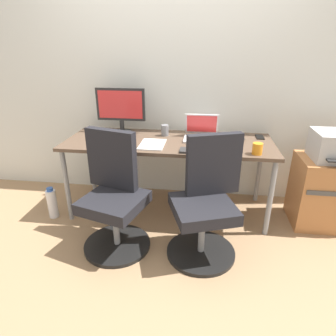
% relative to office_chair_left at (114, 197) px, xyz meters
% --- Properties ---
extents(ground_plane, '(5.28, 5.28, 0.00)m').
position_rel_office_chair_left_xyz_m(ground_plane, '(0.36, 0.58, -0.42)').
color(ground_plane, '#9E7A56').
extents(back_wall, '(4.40, 0.04, 2.60)m').
position_rel_office_chair_left_xyz_m(back_wall, '(0.36, 1.01, 0.88)').
color(back_wall, silver).
rests_on(back_wall, ground).
extents(desk, '(1.89, 0.70, 0.72)m').
position_rel_office_chair_left_xyz_m(desk, '(0.36, 0.58, 0.24)').
color(desk, brown).
rests_on(desk, ground).
extents(office_chair_left, '(0.54, 0.54, 0.94)m').
position_rel_office_chair_left_xyz_m(office_chair_left, '(0.00, 0.00, 0.00)').
color(office_chair_left, black).
rests_on(office_chair_left, ground).
extents(office_chair_right, '(0.56, 0.56, 0.94)m').
position_rel_office_chair_left_xyz_m(office_chair_right, '(0.72, -0.00, 0.00)').
color(office_chair_right, black).
rests_on(office_chair_right, ground).
extents(side_cabinet, '(0.54, 0.44, 0.63)m').
position_rel_office_chair_left_xyz_m(side_cabinet, '(1.79, 0.54, -0.11)').
color(side_cabinet, '#B77542').
rests_on(side_cabinet, ground).
extents(water_bottle_on_floor, '(0.09, 0.09, 0.31)m').
position_rel_office_chair_left_xyz_m(water_bottle_on_floor, '(-0.72, 0.29, -0.28)').
color(water_bottle_on_floor, white).
rests_on(water_bottle_on_floor, ground).
extents(desktop_monitor, '(0.48, 0.18, 0.43)m').
position_rel_office_chair_left_xyz_m(desktop_monitor, '(-0.14, 0.79, 0.55)').
color(desktop_monitor, '#262626').
rests_on(desktop_monitor, desk).
extents(open_laptop, '(0.31, 0.29, 0.22)m').
position_rel_office_chair_left_xyz_m(open_laptop, '(0.65, 0.68, 0.35)').
color(open_laptop, silver).
rests_on(open_laptop, desk).
extents(keyboard_by_monitor, '(0.34, 0.12, 0.02)m').
position_rel_office_chair_left_xyz_m(keyboard_by_monitor, '(-0.14, 0.61, 0.31)').
color(keyboard_by_monitor, '#515156').
rests_on(keyboard_by_monitor, desk).
extents(keyboard_by_laptop, '(0.34, 0.12, 0.02)m').
position_rel_office_chair_left_xyz_m(keyboard_by_laptop, '(0.66, 0.31, 0.31)').
color(keyboard_by_laptop, '#2D2D2D').
rests_on(keyboard_by_laptop, desk).
extents(mouse_by_monitor, '(0.06, 0.10, 0.03)m').
position_rel_office_chair_left_xyz_m(mouse_by_monitor, '(-0.30, 0.38, 0.32)').
color(mouse_by_monitor, '#B7B7B7').
rests_on(mouse_by_monitor, desk).
extents(mouse_by_laptop, '(0.06, 0.10, 0.03)m').
position_rel_office_chair_left_xyz_m(mouse_by_laptop, '(1.02, 0.67, 0.32)').
color(mouse_by_laptop, '#2D2D2D').
rests_on(mouse_by_laptop, desk).
extents(coffee_mug, '(0.08, 0.08, 0.09)m').
position_rel_office_chair_left_xyz_m(coffee_mug, '(1.11, 0.32, 0.35)').
color(coffee_mug, orange).
rests_on(coffee_mug, desk).
extents(pen_cup, '(0.07, 0.07, 0.10)m').
position_rel_office_chair_left_xyz_m(pen_cup, '(0.30, 0.73, 0.35)').
color(pen_cup, slate).
rests_on(pen_cup, desk).
extents(phone_near_monitor, '(0.07, 0.14, 0.01)m').
position_rel_office_chair_left_xyz_m(phone_near_monitor, '(1.20, 0.79, 0.31)').
color(phone_near_monitor, black).
rests_on(phone_near_monitor, desk).
extents(paper_pile, '(0.21, 0.30, 0.01)m').
position_rel_office_chair_left_xyz_m(paper_pile, '(0.23, 0.43, 0.31)').
color(paper_pile, white).
rests_on(paper_pile, desk).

